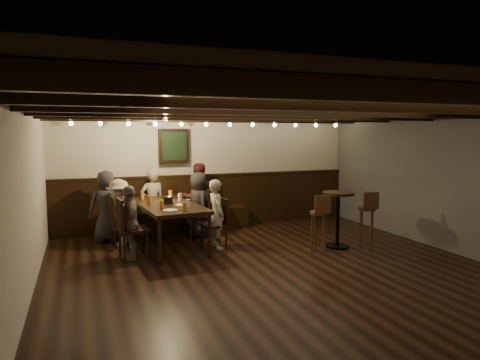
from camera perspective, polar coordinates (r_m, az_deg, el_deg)
name	(u,v)px	position (r m, az deg, el deg)	size (l,w,h in m)	color
room	(215,184)	(7.99, -3.39, -0.54)	(7.00, 7.00, 7.00)	black
dining_table	(167,207)	(7.66, -9.67, -3.59)	(1.12, 2.16, 0.78)	black
chair_left_near	(122,231)	(8.02, -15.48, -6.52)	(0.45, 0.45, 0.90)	black
chair_left_far	(132,240)	(7.15, -14.19, -7.80)	(0.49, 0.49, 0.99)	black
chair_right_near	(197,223)	(8.38, -5.72, -5.69)	(0.47, 0.47, 0.94)	black
chair_right_far	(215,233)	(7.57, -3.37, -7.11)	(0.44, 0.44, 0.88)	black
person_bench_left	(107,206)	(8.35, -17.34, -3.33)	(0.65, 0.42, 1.34)	#2B2A2D
person_bench_centre	(152,202)	(8.67, -11.59, -2.91)	(0.48, 0.31, 1.31)	gray
person_bench_right	(198,198)	(8.78, -5.66, -2.36)	(0.69, 0.53, 1.41)	#501B1F
person_left_near	(119,213)	(7.95, -15.77, -4.22)	(0.78, 0.45, 1.21)	#A7938D
person_left_far	(130,223)	(7.08, -14.49, -5.51)	(0.70, 0.29, 1.20)	gray
person_right_near	(199,205)	(8.33, -5.55, -3.31)	(0.62, 0.41, 1.27)	black
person_right_far	(216,214)	(7.51, -3.16, -4.56)	(0.44, 0.29, 1.22)	#AFA894
pint_a	(142,195)	(8.24, -12.91, -2.02)	(0.07, 0.07, 0.14)	#BF7219
pint_b	(170,194)	(8.33, -9.28, -1.86)	(0.07, 0.07, 0.14)	#BF7219
pint_c	(149,200)	(7.66, -12.05, -2.62)	(0.07, 0.07, 0.14)	#BF7219
pint_d	(180,197)	(7.91, -8.00, -2.26)	(0.07, 0.07, 0.14)	silver
pint_e	(162,204)	(7.15, -10.37, -3.21)	(0.07, 0.07, 0.14)	#BF7219
pint_f	(188,203)	(7.18, -6.92, -3.12)	(0.07, 0.07, 0.14)	silver
pint_g	(184,206)	(6.90, -7.43, -3.51)	(0.07, 0.07, 0.14)	#BF7219
plate_near	(170,210)	(6.95, -9.25, -4.00)	(0.24, 0.24, 0.01)	white
plate_far	(182,205)	(7.42, -7.69, -3.32)	(0.24, 0.24, 0.01)	white
condiment_caddy	(168,201)	(7.59, -9.58, -2.73)	(0.15, 0.10, 0.12)	black
candle	(169,199)	(7.96, -9.45, -2.56)	(0.05, 0.05, 0.05)	beige
high_top_table	(338,211)	(7.74, 12.93, -4.07)	(0.56, 0.56, 0.99)	black
bar_stool_left	(319,231)	(7.37, 10.49, -6.75)	(0.32, 0.34, 1.00)	#362411
bar_stool_right	(367,226)	(7.96, 16.52, -5.92)	(0.33, 0.34, 1.00)	#362411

